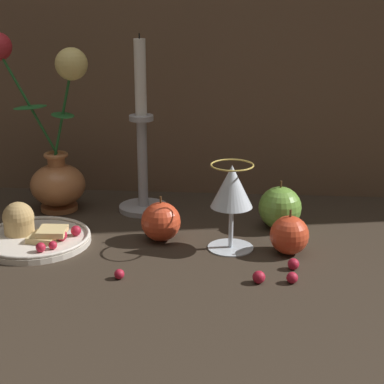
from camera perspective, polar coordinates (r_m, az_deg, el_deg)
ground_plane at (r=1.12m, az=-3.87°, el=-4.76°), size 2.40×2.40×0.00m
vase at (r=1.28m, az=-12.19°, el=3.45°), size 0.20×0.11×0.35m
plate_with_pastries at (r=1.16m, az=-14.07°, el=-3.58°), size 0.19×0.19×0.07m
wine_glass at (r=1.06m, az=3.54°, el=0.08°), size 0.08×0.08×0.15m
candlestick at (r=1.25m, az=-4.45°, el=3.42°), size 0.10×0.10×0.35m
apple_beside_vase at (r=1.12m, az=-2.78°, el=-2.65°), size 0.07×0.07×0.08m
apple_near_glass at (r=1.19m, az=7.82°, el=-1.40°), size 0.08×0.08×0.09m
apple_at_table_edge at (r=1.08m, az=8.65°, el=-3.81°), size 0.07×0.07×0.08m
berry_near_plate at (r=1.03m, az=9.00°, el=-6.34°), size 0.02×0.02×0.02m
berry_front_center at (r=0.99m, az=8.90°, el=-7.54°), size 0.02×0.02×0.02m
berry_by_glass_stem at (r=0.98m, az=5.97°, el=-7.53°), size 0.02×0.02×0.02m
berry_under_candlestick at (r=1.00m, az=-6.49°, el=-7.27°), size 0.02×0.02×0.02m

